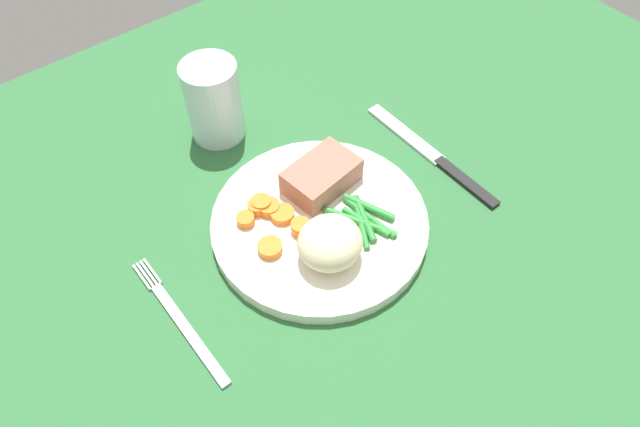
{
  "coord_description": "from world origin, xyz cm",
  "views": [
    {
      "loc": [
        -23.29,
        -28.41,
        52.1
      ],
      "look_at": [
        -0.63,
        -0.07,
        4.6
      ],
      "focal_mm": 32.13,
      "sensor_mm": 36.0,
      "label": 1
    }
  ],
  "objects_px": {
    "dinner_plate": "(320,224)",
    "water_glass": "(215,106)",
    "knife": "(433,156)",
    "meat_portion": "(322,176)",
    "fork": "(180,320)"
  },
  "relations": [
    {
      "from": "knife",
      "to": "fork",
      "type": "bearing_deg",
      "value": -176.04
    },
    {
      "from": "fork",
      "to": "knife",
      "type": "height_order",
      "value": "knife"
    },
    {
      "from": "dinner_plate",
      "to": "water_glass",
      "type": "bearing_deg",
      "value": 91.51
    },
    {
      "from": "fork",
      "to": "knife",
      "type": "bearing_deg",
      "value": 3.33
    },
    {
      "from": "meat_portion",
      "to": "dinner_plate",
      "type": "bearing_deg",
      "value": -130.6
    },
    {
      "from": "dinner_plate",
      "to": "knife",
      "type": "distance_m",
      "value": 0.17
    },
    {
      "from": "fork",
      "to": "knife",
      "type": "xyz_separation_m",
      "value": [
        0.34,
        -0.0,
        -0.0
      ]
    },
    {
      "from": "knife",
      "to": "water_glass",
      "type": "height_order",
      "value": "water_glass"
    },
    {
      "from": "dinner_plate",
      "to": "meat_portion",
      "type": "distance_m",
      "value": 0.05
    },
    {
      "from": "meat_portion",
      "to": "knife",
      "type": "distance_m",
      "value": 0.15
    },
    {
      "from": "meat_portion",
      "to": "fork",
      "type": "distance_m",
      "value": 0.21
    },
    {
      "from": "meat_portion",
      "to": "water_glass",
      "type": "relative_size",
      "value": 0.8
    },
    {
      "from": "dinner_plate",
      "to": "knife",
      "type": "xyz_separation_m",
      "value": [
        0.17,
        -0.0,
        -0.01
      ]
    },
    {
      "from": "fork",
      "to": "meat_portion",
      "type": "bearing_deg",
      "value": 14.11
    },
    {
      "from": "dinner_plate",
      "to": "meat_portion",
      "type": "height_order",
      "value": "meat_portion"
    }
  ]
}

